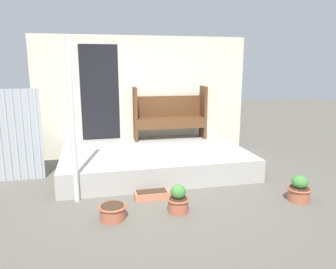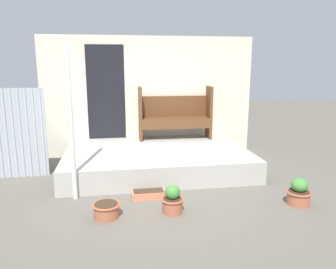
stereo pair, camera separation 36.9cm
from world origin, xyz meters
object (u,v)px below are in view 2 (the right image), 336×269
at_px(flower_pot_middle, 172,200).
at_px(flower_pot_right, 299,193).
at_px(bench, 175,113).
at_px(flower_pot_left, 106,210).
at_px(planter_box_rect, 148,194).
at_px(support_post, 71,121).

distance_m(flower_pot_middle, flower_pot_right, 1.86).
height_order(bench, flower_pot_right, bench).
bearing_deg(flower_pot_right, flower_pot_left, 179.24).
bearing_deg(planter_box_rect, support_post, 171.32).
height_order(flower_pot_middle, flower_pot_right, flower_pot_right).
xyz_separation_m(flower_pot_left, flower_pot_middle, (0.90, 0.01, 0.06)).
relative_size(flower_pot_left, flower_pot_middle, 0.95).
bearing_deg(support_post, flower_pot_middle, -26.98).
relative_size(bench, flower_pot_middle, 3.96).
xyz_separation_m(support_post, flower_pot_left, (0.48, -0.71, -1.09)).
distance_m(flower_pot_left, flower_pot_middle, 0.90).
bearing_deg(bench, support_post, -131.18).
bearing_deg(planter_box_rect, flower_pot_middle, -62.58).
xyz_separation_m(flower_pot_middle, planter_box_rect, (-0.28, 0.53, -0.11)).
height_order(support_post, planter_box_rect, support_post).
bearing_deg(flower_pot_middle, bench, 78.94).
relative_size(support_post, flower_pot_left, 6.37).
relative_size(support_post, flower_pot_right, 6.01).
bearing_deg(support_post, planter_box_rect, -8.68).
bearing_deg(flower_pot_right, support_post, 167.05).
height_order(bench, flower_pot_middle, bench).
relative_size(flower_pot_middle, flower_pot_right, 1.00).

